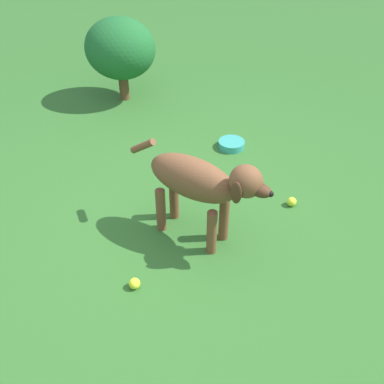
% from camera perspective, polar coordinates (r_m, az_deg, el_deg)
% --- Properties ---
extents(ground, '(14.00, 14.00, 0.00)m').
position_cam_1_polar(ground, '(2.84, -2.33, -6.50)').
color(ground, '#2D6026').
extents(dog, '(0.94, 0.41, 0.66)m').
position_cam_1_polar(dog, '(2.59, 1.05, 1.25)').
color(dog, brown).
rests_on(dog, ground).
extents(tennis_ball_0, '(0.07, 0.07, 0.07)m').
position_cam_1_polar(tennis_ball_0, '(3.17, 12.79, -1.23)').
color(tennis_ball_0, '#C8DF30').
rests_on(tennis_ball_0, ground).
extents(tennis_ball_1, '(0.07, 0.07, 0.07)m').
position_cam_1_polar(tennis_ball_1, '(2.58, -7.46, -11.67)').
color(tennis_ball_1, yellow).
rests_on(tennis_ball_1, ground).
extents(water_bowl, '(0.22, 0.22, 0.06)m').
position_cam_1_polar(water_bowl, '(3.73, 5.14, 6.18)').
color(water_bowl, teal).
rests_on(water_bowl, ground).
extents(shrub_near, '(0.68, 0.61, 0.80)m').
position_cam_1_polar(shrub_near, '(4.40, -9.29, 17.84)').
color(shrub_near, brown).
rests_on(shrub_near, ground).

